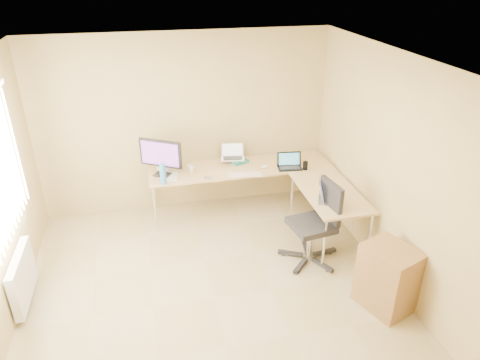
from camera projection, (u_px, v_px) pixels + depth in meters
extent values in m
plane|color=tan|center=(214.00, 298.00, 4.98)|extent=(4.50, 4.50, 0.00)
plane|color=white|center=(206.00, 67.00, 3.80)|extent=(4.50, 4.50, 0.00)
plane|color=tan|center=(185.00, 124.00, 6.35)|extent=(4.50, 0.00, 4.50)
plane|color=tan|center=(400.00, 177.00, 4.81)|extent=(0.00, 4.50, 4.50)
cube|color=tan|center=(240.00, 189.00, 6.57)|extent=(2.65, 0.70, 0.73)
cube|color=tan|center=(328.00, 215.00, 5.89)|extent=(0.70, 1.30, 0.73)
cube|color=black|center=(161.00, 158.00, 6.03)|extent=(0.63, 0.49, 0.53)
cube|color=#1C6A65|center=(237.00, 160.00, 6.56)|extent=(0.31, 0.36, 0.05)
cube|color=silver|center=(233.00, 152.00, 6.47)|extent=(0.37, 0.31, 0.22)
cube|color=black|center=(290.00, 161.00, 6.31)|extent=(0.37, 0.29, 0.22)
cube|color=beige|center=(245.00, 175.00, 6.14)|extent=(0.48, 0.21, 0.02)
ellipsoid|color=silver|center=(264.00, 167.00, 6.35)|extent=(0.13, 0.10, 0.04)
imported|color=silver|center=(191.00, 169.00, 6.21)|extent=(0.14, 0.14, 0.11)
cylinder|color=silver|center=(208.00, 178.00, 6.03)|extent=(0.14, 0.14, 0.03)
cylinder|color=#3688C5|center=(163.00, 174.00, 5.85)|extent=(0.09, 0.09, 0.29)
cube|color=silver|center=(169.00, 176.00, 6.10)|extent=(0.28, 0.36, 0.01)
cube|color=silver|center=(165.00, 168.00, 6.28)|extent=(0.23, 0.20, 0.07)
cylinder|color=beige|center=(169.00, 158.00, 6.31)|extent=(0.27, 0.27, 0.29)
cylinder|color=black|center=(305.00, 166.00, 6.29)|extent=(0.09, 0.09, 0.12)
cube|color=silver|center=(330.00, 194.00, 5.44)|extent=(0.40, 0.36, 0.22)
cube|color=black|center=(311.00, 226.00, 5.41)|extent=(0.73, 0.73, 1.07)
cube|color=brown|center=(387.00, 279.00, 4.73)|extent=(0.61, 0.67, 0.76)
cube|color=white|center=(23.00, 277.00, 4.77)|extent=(0.09, 0.80, 0.55)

